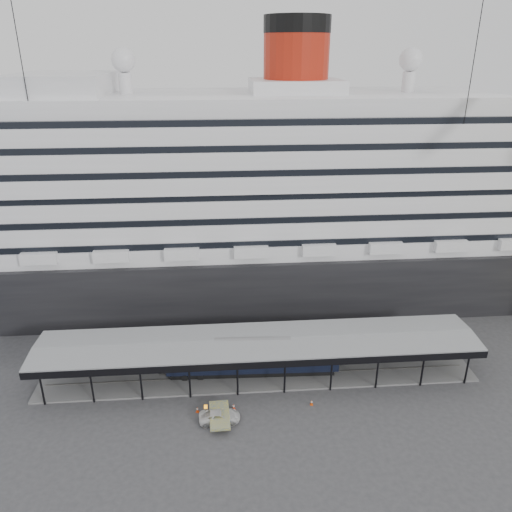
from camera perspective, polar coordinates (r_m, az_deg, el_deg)
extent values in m
plane|color=#363638|center=(63.17, 0.66, -15.93)|extent=(200.00, 200.00, 0.00)
cube|color=black|center=(88.23, -1.19, -0.23)|extent=(130.00, 30.00, 10.00)
cylinder|color=#A31D0D|center=(82.05, 4.61, 21.26)|extent=(10.00, 10.00, 9.00)
cylinder|color=black|center=(82.09, 4.73, 24.92)|extent=(10.10, 10.10, 2.50)
sphere|color=silver|center=(82.17, -14.92, 20.84)|extent=(3.60, 3.60, 3.60)
sphere|color=silver|center=(86.66, 17.28, 20.66)|extent=(3.60, 3.60, 3.60)
cube|color=slate|center=(67.06, 0.27, -13.18)|extent=(56.00, 8.00, 0.24)
cube|color=slate|center=(66.38, 0.32, -13.44)|extent=(54.00, 0.08, 0.10)
cube|color=slate|center=(67.55, 0.22, -12.72)|extent=(54.00, 0.08, 0.10)
cube|color=black|center=(60.89, 0.64, -12.37)|extent=(56.00, 0.18, 0.90)
cube|color=black|center=(68.42, -0.04, -8.04)|extent=(56.00, 0.18, 0.90)
cube|color=slate|center=(64.21, 0.28, -9.53)|extent=(56.00, 9.00, 0.24)
cylinder|color=black|center=(76.64, -23.47, 8.96)|extent=(0.12, 0.12, 47.21)
cylinder|color=black|center=(79.19, 22.01, 9.58)|extent=(0.12, 0.12, 47.21)
imported|color=silver|center=(59.80, -4.18, -17.82)|extent=(4.76, 2.31, 1.31)
cube|color=black|center=(66.74, -0.38, -12.89)|extent=(21.11, 3.10, 0.70)
cube|color=black|center=(66.21, -0.38, -12.25)|extent=(22.13, 3.53, 1.10)
cube|color=beige|center=(65.53, -0.39, -11.39)|extent=(22.13, 3.57, 1.30)
cube|color=black|center=(65.05, -0.39, -10.77)|extent=(22.13, 3.53, 0.40)
cube|color=#DD3E0C|center=(61.63, -6.70, -17.26)|extent=(0.44, 0.44, 0.03)
cone|color=#DD3E0C|center=(61.40, -6.72, -17.02)|extent=(0.37, 0.37, 0.68)
cylinder|color=white|center=(61.36, -6.72, -16.97)|extent=(0.22, 0.22, 0.13)
cube|color=red|center=(61.63, -2.57, -17.10)|extent=(0.55, 0.55, 0.03)
cone|color=red|center=(61.37, -2.58, -16.81)|extent=(0.46, 0.46, 0.79)
cylinder|color=white|center=(61.32, -2.58, -16.75)|extent=(0.25, 0.25, 0.15)
cube|color=#D4460B|center=(62.56, 6.36, -16.53)|extent=(0.39, 0.39, 0.03)
cone|color=#D4460B|center=(62.34, 6.37, -16.28)|extent=(0.33, 0.33, 0.68)
cylinder|color=white|center=(62.30, 6.37, -16.24)|extent=(0.22, 0.22, 0.13)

